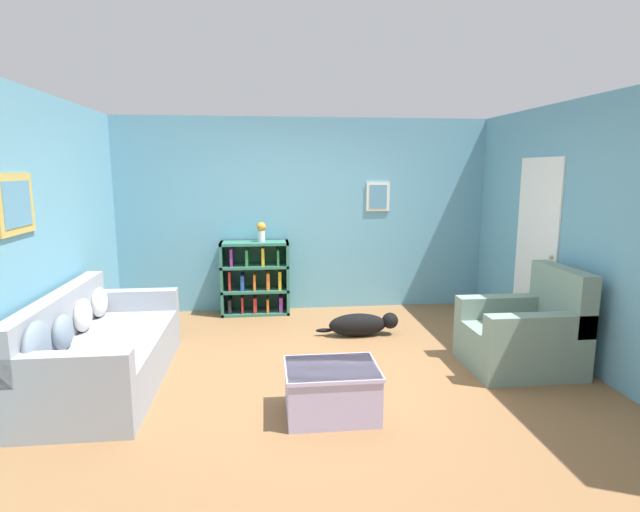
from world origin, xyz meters
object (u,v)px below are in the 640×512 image
at_px(bookshelf, 255,279).
at_px(recliner_chair, 526,334).
at_px(dog, 362,324).
at_px(vase, 261,231).
at_px(coffee_table, 332,389).
at_px(couch, 100,352).

relative_size(bookshelf, recliner_chair, 0.99).
xyz_separation_m(recliner_chair, dog, (-1.40, 1.10, -0.20)).
bearing_deg(vase, coffee_table, -79.43).
xyz_separation_m(bookshelf, recliner_chair, (2.64, -2.19, -0.13)).
bearing_deg(vase, dog, -42.86).
height_order(couch, coffee_table, couch).
distance_m(bookshelf, dog, 1.68).
distance_m(bookshelf, coffee_table, 3.01).
bearing_deg(vase, bookshelf, 167.91).
xyz_separation_m(couch, coffee_table, (1.99, -0.79, -0.09)).
height_order(couch, dog, couch).
bearing_deg(couch, vase, 55.63).
height_order(coffee_table, dog, coffee_table).
relative_size(bookshelf, vase, 3.80).
distance_m(recliner_chair, dog, 1.80).
height_order(dog, vase, vase).
bearing_deg(coffee_table, dog, 71.90).
relative_size(couch, bookshelf, 2.09).
bearing_deg(vase, recliner_chair, -40.37).
bearing_deg(bookshelf, vase, -12.09).
height_order(recliner_chair, dog, recliner_chair).
bearing_deg(couch, coffee_table, -21.70).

